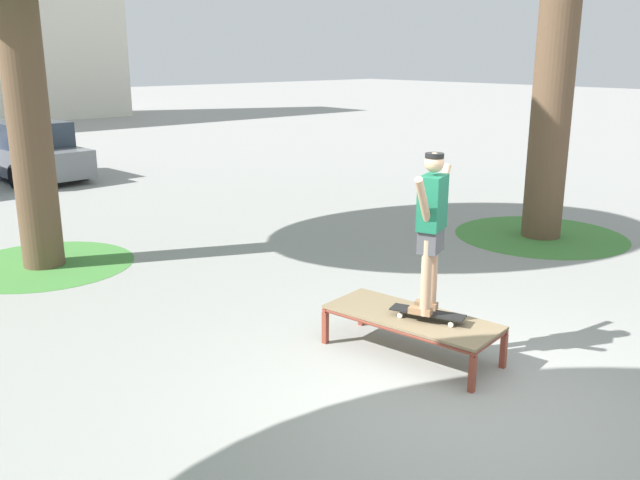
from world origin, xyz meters
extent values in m
plane|color=#999993|center=(0.00, 0.00, 0.00)|extent=(120.00, 120.00, 0.00)
cube|color=brown|center=(-0.02, 1.85, 0.19)|extent=(0.07, 0.07, 0.38)
cube|color=brown|center=(0.67, 1.96, 0.19)|extent=(0.07, 0.07, 0.38)
cube|color=brown|center=(0.27, 0.03, 0.19)|extent=(0.07, 0.07, 0.38)
cube|color=brown|center=(0.96, 0.14, 0.19)|extent=(0.07, 0.07, 0.38)
cylinder|color=brown|center=(0.13, 0.94, 0.41)|extent=(0.35, 1.88, 0.05)
cylinder|color=brown|center=(0.82, 1.05, 0.41)|extent=(0.35, 1.88, 0.05)
cylinder|color=brown|center=(0.33, 1.90, 0.41)|extent=(0.76, 0.17, 0.05)
cylinder|color=brown|center=(0.62, 0.08, 0.41)|extent=(0.76, 0.17, 0.05)
cube|color=#847051|center=(0.47, 0.99, 0.45)|extent=(1.05, 2.00, 0.03)
cube|color=black|center=(0.50, 0.80, 0.54)|extent=(0.48, 0.82, 0.02)
cylinder|color=silver|center=(0.33, 1.03, 0.49)|extent=(0.05, 0.06, 0.06)
cylinder|color=silver|center=(0.47, 1.09, 0.49)|extent=(0.05, 0.06, 0.06)
cylinder|color=silver|center=(0.54, 0.51, 0.49)|extent=(0.05, 0.06, 0.06)
cylinder|color=silver|center=(0.68, 0.57, 0.49)|extent=(0.05, 0.06, 0.06)
cylinder|color=tan|center=(0.41, 0.76, 0.96)|extent=(0.11, 0.11, 0.82)
cube|color=#99704C|center=(0.39, 0.81, 0.59)|extent=(0.18, 0.26, 0.07)
cylinder|color=tan|center=(0.60, 0.84, 0.96)|extent=(0.11, 0.11, 0.82)
cube|color=#99704C|center=(0.58, 0.88, 0.59)|extent=(0.18, 0.26, 0.07)
cube|color=#4C4C51|center=(0.50, 0.80, 1.34)|extent=(0.35, 0.30, 0.24)
cube|color=#196647|center=(0.50, 0.80, 1.74)|extent=(0.42, 0.34, 0.56)
cylinder|color=tan|center=(0.22, 0.69, 1.81)|extent=(0.40, 0.22, 0.52)
cylinder|color=tan|center=(0.78, 0.91, 1.81)|extent=(0.40, 0.22, 0.52)
sphere|color=tan|center=(0.50, 0.80, 2.15)|extent=(0.20, 0.20, 0.20)
cylinder|color=black|center=(0.50, 0.80, 2.22)|extent=(0.19, 0.19, 0.05)
cylinder|color=brown|center=(6.08, 2.79, 2.46)|extent=(0.69, 0.69, 4.91)
cylinder|color=#47893D|center=(6.08, 2.79, 0.00)|extent=(3.05, 3.05, 0.01)
cylinder|color=brown|center=(-1.32, 6.98, 2.21)|extent=(0.62, 0.62, 4.42)
cylinder|color=#47893D|center=(-1.32, 6.98, 0.00)|extent=(2.72, 2.72, 0.01)
cube|color=slate|center=(1.26, 15.02, 0.51)|extent=(1.98, 4.31, 0.70)
cube|color=#2D3847|center=(1.27, 14.87, 1.18)|extent=(1.70, 2.20, 0.64)
cylinder|color=black|center=(2.01, 16.37, 0.30)|extent=(0.26, 0.61, 0.60)
cylinder|color=black|center=(0.50, 13.66, 0.30)|extent=(0.26, 0.61, 0.60)
cylinder|color=black|center=(2.19, 13.78, 0.30)|extent=(0.26, 0.61, 0.60)
camera|label=1|loc=(-4.84, -3.52, 3.20)|focal=38.28mm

